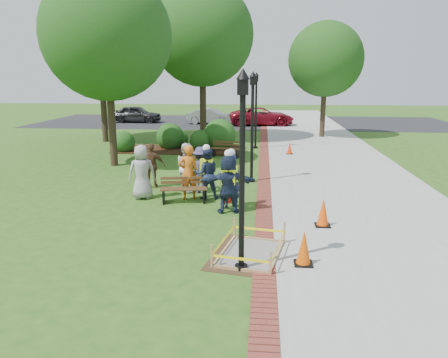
# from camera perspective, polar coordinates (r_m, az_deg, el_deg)

# --- Properties ---
(ground) EXTENTS (100.00, 100.00, 0.00)m
(ground) POSITION_cam_1_polar(r_m,az_deg,el_deg) (12.60, -2.76, -5.65)
(ground) COLOR #285116
(ground) RESTS_ON ground
(sidewalk) EXTENTS (6.00, 60.00, 0.02)m
(sidewalk) POSITION_cam_1_polar(r_m,az_deg,el_deg) (22.43, 13.59, 2.55)
(sidewalk) COLOR #9E9E99
(sidewalk) RESTS_ON ground
(brick_edging) EXTENTS (0.50, 60.00, 0.03)m
(brick_edging) POSITION_cam_1_polar(r_m,az_deg,el_deg) (22.17, 5.25, 2.77)
(brick_edging) COLOR maroon
(brick_edging) RESTS_ON ground
(mulch_bed) EXTENTS (7.00, 3.00, 0.05)m
(mulch_bed) POSITION_cam_1_polar(r_m,az_deg,el_deg) (24.59, -5.91, 3.83)
(mulch_bed) COLOR #381E0F
(mulch_bed) RESTS_ON ground
(parking_lot) EXTENTS (36.00, 12.00, 0.01)m
(parking_lot) POSITION_cam_1_polar(r_m,az_deg,el_deg) (39.04, 2.66, 7.45)
(parking_lot) COLOR black
(parking_lot) RESTS_ON ground
(wet_concrete_pad) EXTENTS (2.11, 2.59, 0.55)m
(wet_concrete_pad) POSITION_cam_1_polar(r_m,az_deg,el_deg) (10.35, 3.48, -8.65)
(wet_concrete_pad) COLOR #47331E
(wet_concrete_pad) RESTS_ON ground
(bench_near) EXTENTS (1.59, 0.75, 0.82)m
(bench_near) POSITION_cam_1_polar(r_m,az_deg,el_deg) (14.48, -5.28, -2.04)
(bench_near) COLOR brown
(bench_near) RESTS_ON ground
(bench_far) EXTENTS (1.54, 0.76, 0.80)m
(bench_far) POSITION_cam_1_polar(r_m,az_deg,el_deg) (22.32, 0.24, 3.52)
(bench_far) COLOR brown
(bench_far) RESTS_ON ground
(cone_front) EXTENTS (0.41, 0.41, 0.81)m
(cone_front) POSITION_cam_1_polar(r_m,az_deg,el_deg) (9.91, 10.39, -8.94)
(cone_front) COLOR black
(cone_front) RESTS_ON ground
(cone_back) EXTENTS (0.41, 0.41, 0.82)m
(cone_back) POSITION_cam_1_polar(r_m,az_deg,el_deg) (12.43, 12.82, -4.36)
(cone_back) COLOR black
(cone_back) RESTS_ON ground
(cone_far) EXTENTS (0.34, 0.34, 0.66)m
(cone_far) POSITION_cam_1_polar(r_m,az_deg,el_deg) (23.36, 8.57, 3.98)
(cone_far) COLOR black
(cone_far) RESTS_ON ground
(toolbox) EXTENTS (0.46, 0.35, 0.20)m
(toolbox) POSITION_cam_1_polar(r_m,az_deg,el_deg) (14.43, 0.64, -2.71)
(toolbox) COLOR #A1130C
(toolbox) RESTS_ON ground
(lamp_near) EXTENTS (0.28, 0.28, 4.26)m
(lamp_near) POSITION_cam_1_polar(r_m,az_deg,el_deg) (8.95, 2.39, 2.84)
(lamp_near) COLOR black
(lamp_near) RESTS_ON ground
(lamp_mid) EXTENTS (0.28, 0.28, 4.26)m
(lamp_mid) POSITION_cam_1_polar(r_m,az_deg,el_deg) (16.87, 3.72, 7.87)
(lamp_mid) COLOR black
(lamp_mid) RESTS_ON ground
(lamp_far) EXTENTS (0.28, 0.28, 4.26)m
(lamp_far) POSITION_cam_1_polar(r_m,az_deg,el_deg) (24.85, 4.21, 9.68)
(lamp_far) COLOR black
(lamp_far) RESTS_ON ground
(tree_left) EXTENTS (5.67, 5.67, 8.61)m
(tree_left) POSITION_cam_1_polar(r_m,az_deg,el_deg) (20.62, -15.07, 17.64)
(tree_left) COLOR #3D2D1E
(tree_left) RESTS_ON ground
(tree_back) EXTENTS (6.29, 6.29, 9.64)m
(tree_back) POSITION_cam_1_polar(r_m,az_deg,el_deg) (28.10, -2.86, 18.30)
(tree_back) COLOR #3D2D1E
(tree_back) RESTS_ON ground
(tree_right) EXTENTS (4.86, 4.86, 7.51)m
(tree_right) POSITION_cam_1_polar(r_m,az_deg,el_deg) (30.15, 13.14, 14.97)
(tree_right) COLOR #3D2D1E
(tree_right) RESTS_ON ground
(tree_far) EXTENTS (6.56, 6.56, 9.90)m
(tree_far) POSITION_cam_1_polar(r_m,az_deg,el_deg) (28.44, -16.04, 18.03)
(tree_far) COLOR #3D2D1E
(tree_far) RESTS_ON ground
(shrub_a) EXTENTS (1.22, 1.22, 1.22)m
(shrub_a) POSITION_cam_1_polar(r_m,az_deg,el_deg) (24.55, -12.89, 3.49)
(shrub_a) COLOR #1B4313
(shrub_a) RESTS_ON ground
(shrub_b) EXTENTS (1.56, 1.56, 1.56)m
(shrub_b) POSITION_cam_1_polar(r_m,az_deg,el_deg) (25.22, -7.03, 4.00)
(shrub_b) COLOR #1B4313
(shrub_b) RESTS_ON ground
(shrub_c) EXTENTS (1.22, 1.22, 1.22)m
(shrub_c) POSITION_cam_1_polar(r_m,az_deg,el_deg) (24.55, -3.07, 3.82)
(shrub_c) COLOR #1B4313
(shrub_c) RESTS_ON ground
(shrub_d) EXTENTS (1.83, 1.83, 1.83)m
(shrub_d) POSITION_cam_1_polar(r_m,az_deg,el_deg) (24.88, -0.54, 3.97)
(shrub_d) COLOR #1B4313
(shrub_d) RESTS_ON ground
(shrub_e) EXTENTS (1.14, 1.14, 1.14)m
(shrub_e) POSITION_cam_1_polar(r_m,az_deg,el_deg) (25.53, -5.93, 4.14)
(shrub_e) COLOR #1B4313
(shrub_e) RESTS_ON ground
(casual_person_a) EXTENTS (0.68, 0.55, 1.85)m
(casual_person_a) POSITION_cam_1_polar(r_m,az_deg,el_deg) (14.98, -10.69, 0.90)
(casual_person_a) COLOR #9A9A9A
(casual_person_a) RESTS_ON ground
(casual_person_b) EXTENTS (0.68, 0.55, 1.85)m
(casual_person_b) POSITION_cam_1_polar(r_m,az_deg,el_deg) (14.70, -4.67, 0.87)
(casual_person_b) COLOR orange
(casual_person_b) RESTS_ON ground
(casual_person_c) EXTENTS (0.65, 0.66, 1.76)m
(casual_person_c) POSITION_cam_1_polar(r_m,az_deg,el_deg) (15.73, -4.90, 1.53)
(casual_person_c) COLOR silver
(casual_person_c) RESTS_ON ground
(casual_person_d) EXTENTS (0.56, 0.39, 1.67)m
(casual_person_d) POSITION_cam_1_polar(r_m,az_deg,el_deg) (16.40, -9.39, 1.73)
(casual_person_d) COLOR brown
(casual_person_d) RESTS_ON ground
(casual_person_e) EXTENTS (0.59, 0.44, 1.66)m
(casual_person_e) POSITION_cam_1_polar(r_m,az_deg,el_deg) (15.46, -3.03, 1.16)
(casual_person_e) COLOR #3B3761
(casual_person_e) RESTS_ON ground
(hivis_worker_a) EXTENTS (0.62, 0.45, 1.96)m
(hivis_worker_a) POSITION_cam_1_polar(r_m,az_deg,el_deg) (13.20, 0.58, -0.37)
(hivis_worker_a) COLOR #18293F
(hivis_worker_a) RESTS_ON ground
(hivis_worker_b) EXTENTS (0.59, 0.42, 1.90)m
(hivis_worker_b) POSITION_cam_1_polar(r_m,az_deg,el_deg) (13.73, 0.93, 0.06)
(hivis_worker_b) COLOR #182440
(hivis_worker_b) RESTS_ON ground
(hivis_worker_c) EXTENTS (0.61, 0.46, 1.87)m
(hivis_worker_c) POSITION_cam_1_polar(r_m,az_deg,el_deg) (14.70, -2.29, 0.92)
(hivis_worker_c) COLOR #1C224A
(hivis_worker_c) RESTS_ON ground
(parked_car_a) EXTENTS (2.24, 4.94, 1.60)m
(parked_car_a) POSITION_cam_1_polar(r_m,az_deg,el_deg) (39.43, -11.33, 7.26)
(parked_car_a) COLOR #28272A
(parked_car_a) RESTS_ON ground
(parked_car_b) EXTENTS (2.55, 4.60, 1.42)m
(parked_car_b) POSITION_cam_1_polar(r_m,az_deg,el_deg) (37.36, -1.75, 7.18)
(parked_car_b) COLOR gray
(parked_car_b) RESTS_ON ground
(parked_car_c) EXTENTS (2.58, 5.09, 1.60)m
(parked_car_c) POSITION_cam_1_polar(r_m,az_deg,el_deg) (36.67, 4.92, 7.01)
(parked_car_c) COLOR maroon
(parked_car_c) RESTS_ON ground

